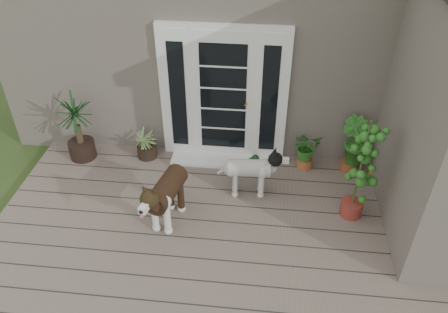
# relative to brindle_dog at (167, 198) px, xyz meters

# --- Properties ---
(deck) EXTENTS (6.20, 4.60, 0.12)m
(deck) POSITION_rel_brindle_dog_xyz_m (0.76, -0.62, -0.46)
(deck) COLOR #6B5B4C
(deck) RESTS_ON ground
(house_main) EXTENTS (7.40, 4.00, 3.10)m
(house_main) POSITION_rel_brindle_dog_xyz_m (0.76, 3.63, 1.03)
(house_main) COLOR #665E54
(house_main) RESTS_ON ground
(door_unit) EXTENTS (1.90, 0.14, 2.15)m
(door_unit) POSITION_rel_brindle_dog_xyz_m (0.56, 1.58, 0.68)
(door_unit) COLOR white
(door_unit) RESTS_ON deck
(door_step) EXTENTS (1.60, 0.40, 0.05)m
(door_step) POSITION_rel_brindle_dog_xyz_m (0.56, 1.38, -0.37)
(door_step) COLOR white
(door_step) RESTS_ON deck
(brindle_dog) EXTENTS (0.62, 1.03, 0.80)m
(brindle_dog) POSITION_rel_brindle_dog_xyz_m (0.00, 0.00, 0.00)
(brindle_dog) COLOR #332012
(brindle_dog) RESTS_ON deck
(white_dog) EXTENTS (0.82, 0.40, 0.67)m
(white_dog) POSITION_rel_brindle_dog_xyz_m (1.02, 0.67, -0.07)
(white_dog) COLOR white
(white_dog) RESTS_ON deck
(spider_plant) EXTENTS (0.59, 0.59, 0.55)m
(spider_plant) POSITION_rel_brindle_dog_xyz_m (-0.65, 1.38, -0.12)
(spider_plant) COLOR #839D61
(spider_plant) RESTS_ON deck
(yucca) EXTENTS (0.95, 0.95, 1.13)m
(yucca) POSITION_rel_brindle_dog_xyz_m (-1.67, 1.27, 0.16)
(yucca) COLOR black
(yucca) RESTS_ON deck
(herb_a) EXTENTS (0.55, 0.55, 0.53)m
(herb_a) POSITION_rel_brindle_dog_xyz_m (1.85, 1.38, -0.13)
(herb_a) COLOR #184E16
(herb_a) RESTS_ON deck
(herb_b) EXTENTS (0.64, 0.64, 0.68)m
(herb_b) POSITION_rel_brindle_dog_xyz_m (2.53, 1.38, -0.06)
(herb_b) COLOR #1C5217
(herb_b) RESTS_ON deck
(herb_c) EXTENTS (0.40, 0.40, 0.50)m
(herb_c) POSITION_rel_brindle_dog_xyz_m (2.97, 1.32, -0.15)
(herb_c) COLOR #185519
(herb_c) RESTS_ON deck
(sapling) EXTENTS (0.55, 0.55, 1.56)m
(sapling) POSITION_rel_brindle_dog_xyz_m (2.44, 0.38, 0.38)
(sapling) COLOR #18541C
(sapling) RESTS_ON deck
(clog_left) EXTENTS (0.31, 0.38, 0.10)m
(clog_left) POSITION_rel_brindle_dog_xyz_m (0.74, 1.12, -0.35)
(clog_left) COLOR #16381C
(clog_left) RESTS_ON deck
(clog_right) EXTENTS (0.30, 0.33, 0.09)m
(clog_right) POSITION_rel_brindle_dog_xyz_m (1.03, 1.38, -0.35)
(clog_right) COLOR black
(clog_right) RESTS_ON deck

